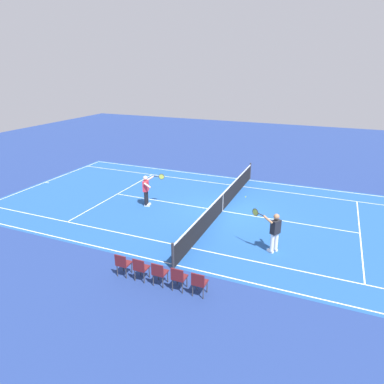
{
  "coord_description": "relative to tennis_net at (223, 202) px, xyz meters",
  "views": [
    {
      "loc": [
        -4.76,
        15.32,
        6.92
      ],
      "look_at": [
        1.58,
        0.25,
        0.9
      ],
      "focal_mm": 31.77,
      "sensor_mm": 36.0,
      "label": 1
    }
  ],
  "objects": [
    {
      "name": "tennis_net",
      "position": [
        0.0,
        0.0,
        0.0
      ],
      "size": [
        0.1,
        11.7,
        1.08
      ],
      "color": "#2D2D33",
      "rests_on": "ground_plane"
    },
    {
      "name": "court_slab",
      "position": [
        0.0,
        0.0,
        -0.49
      ],
      "size": [
        24.2,
        11.4,
        0.0
      ],
      "primitive_type": "cube",
      "color": "#1E4C93",
      "rests_on": "ground_plane"
    },
    {
      "name": "ground_plane",
      "position": [
        0.0,
        0.0,
        -0.49
      ],
      "size": [
        60.0,
        60.0,
        0.0
      ],
      "primitive_type": "plane",
      "color": "navy"
    },
    {
      "name": "spectator_chair_3",
      "position": [
        0.72,
        6.84,
        0.03
      ],
      "size": [
        0.44,
        0.44,
        0.88
      ],
      "color": "#38383D",
      "rests_on": "ground_plane"
    },
    {
      "name": "tennis_ball",
      "position": [
        -0.6,
        -2.36,
        -0.46
      ],
      "size": [
        0.07,
        0.07,
        0.07
      ],
      "primitive_type": "sphere",
      "color": "#CCE01E",
      "rests_on": "ground_plane"
    },
    {
      "name": "spectator_chair_0",
      "position": [
        -1.43,
        6.84,
        0.03
      ],
      "size": [
        0.44,
        0.44,
        0.88
      ],
      "color": "#38383D",
      "rests_on": "ground_plane"
    },
    {
      "name": "spectator_chair_4",
      "position": [
        1.43,
        6.84,
        0.03
      ],
      "size": [
        0.44,
        0.44,
        0.88
      ],
      "color": "#38383D",
      "rests_on": "ground_plane"
    },
    {
      "name": "spectator_chair_1",
      "position": [
        -0.71,
        6.84,
        0.03
      ],
      "size": [
        0.44,
        0.44,
        0.88
      ],
      "color": "#38383D",
      "rests_on": "ground_plane"
    },
    {
      "name": "spectator_chair_2",
      "position": [
        0.0,
        6.84,
        0.03
      ],
      "size": [
        0.44,
        0.44,
        0.88
      ],
      "color": "#38383D",
      "rests_on": "ground_plane"
    },
    {
      "name": "court_line_markings",
      "position": [
        0.0,
        0.0,
        -0.49
      ],
      "size": [
        23.85,
        11.05,
        0.01
      ],
      "color": "white",
      "rests_on": "ground_plane"
    },
    {
      "name": "tennis_player_near",
      "position": [
        3.93,
        0.83,
        0.44
      ],
      "size": [
        0.99,
        0.86,
        1.7
      ],
      "color": "black",
      "rests_on": "ground_plane"
    },
    {
      "name": "tennis_player_far",
      "position": [
        -3.11,
        3.1,
        0.44
      ],
      "size": [
        1.19,
        0.75,
        1.7
      ],
      "color": "white",
      "rests_on": "ground_plane"
    }
  ]
}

